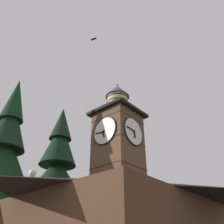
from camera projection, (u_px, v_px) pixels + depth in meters
The scene contains 4 objects.
clock_tower at pixel (118, 135), 21.08m from camera, with size 3.83×3.83×8.79m.
pine_tree_behind at pixel (53, 201), 21.85m from camera, with size 7.17×7.17×15.27m.
moon at pixel (33, 173), 51.70m from camera, with size 1.59×1.59×1.59m.
flying_bird_high at pixel (94, 39), 26.39m from camera, with size 0.34×0.66×0.15m.
Camera 1 is at (17.16, 10.80, 1.55)m, focal length 40.99 mm.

